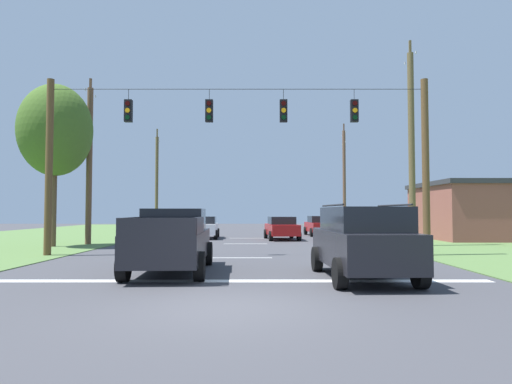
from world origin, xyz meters
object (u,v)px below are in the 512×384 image
(overhead_signal_span, at_px, (238,156))
(utility_pole_mid_right, at_px, (411,146))
(utility_pole_far_right, at_px, (344,178))
(roadside_store, at_px, (508,211))
(distant_car_oncoming, at_px, (320,225))
(tree_roadside_right, at_px, (55,130))
(distant_car_far_parked, at_px, (281,228))
(utility_pole_far_left, at_px, (156,182))
(pickup_truck, at_px, (172,240))
(utility_pole_mid_left, at_px, (89,164))
(distant_car_crossing_white, at_px, (203,227))
(suv_black, at_px, (362,240))

(overhead_signal_span, bearing_deg, utility_pole_mid_right, 29.56)
(utility_pole_far_right, distance_m, roadside_store, 15.37)
(utility_pole_mid_right, relative_size, roadside_store, 0.99)
(distant_car_oncoming, xyz_separation_m, roadside_store, (12.16, -4.36, 1.14))
(distant_car_oncoming, relative_size, tree_roadside_right, 0.51)
(distant_car_far_parked, xyz_separation_m, utility_pole_far_left, (-11.27, 13.14, 3.93))
(pickup_truck, height_order, distant_car_far_parked, pickup_truck)
(utility_pole_mid_right, distance_m, utility_pole_mid_left, 17.97)
(overhead_signal_span, bearing_deg, utility_pole_mid_left, 143.71)
(pickup_truck, distance_m, distant_car_crossing_white, 17.24)
(utility_pole_mid_right, relative_size, utility_pole_far_right, 1.09)
(utility_pole_far_right, relative_size, utility_pole_mid_left, 1.09)
(distant_car_oncoming, height_order, distant_car_far_parked, same)
(overhead_signal_span, relative_size, distant_car_far_parked, 3.66)
(distant_car_crossing_white, xyz_separation_m, roadside_store, (20.73, -0.82, 1.14))
(distant_car_crossing_white, height_order, utility_pole_mid_right, utility_pole_mid_right)
(utility_pole_mid_left, height_order, tree_roadside_right, utility_pole_mid_left)
(suv_black, height_order, utility_pole_mid_right, utility_pole_mid_right)
(distant_car_far_parked, bearing_deg, utility_pole_mid_right, -40.30)
(utility_pole_mid_right, bearing_deg, overhead_signal_span, -150.44)
(overhead_signal_span, relative_size, utility_pole_mid_right, 1.45)
(distant_car_crossing_white, relative_size, distant_car_far_parked, 0.98)
(utility_pole_far_left, bearing_deg, suv_black, -67.73)
(utility_pole_mid_right, bearing_deg, tree_roadside_right, -178.37)
(overhead_signal_span, relative_size, roadside_store, 1.43)
(suv_black, relative_size, utility_pole_mid_left, 0.51)
(roadside_store, bearing_deg, utility_pole_mid_left, -169.44)
(distant_car_far_parked, bearing_deg, distant_car_crossing_white, 166.41)
(distant_car_oncoming, bearing_deg, utility_pole_far_right, 66.32)
(overhead_signal_span, distance_m, utility_pole_far_right, 25.39)
(utility_pole_mid_right, bearing_deg, roadside_store, 35.41)
(overhead_signal_span, height_order, distant_car_far_parked, overhead_signal_span)
(distant_car_far_parked, bearing_deg, utility_pole_far_right, 62.20)
(utility_pole_mid_right, xyz_separation_m, utility_pole_far_right, (-0.00, 18.46, -0.31))
(utility_pole_mid_right, height_order, utility_pole_far_left, utility_pole_mid_right)
(overhead_signal_span, distance_m, utility_pole_mid_left, 10.85)
(overhead_signal_span, relative_size, utility_pole_far_left, 1.65)
(utility_pole_far_right, bearing_deg, distant_car_oncoming, -113.68)
(suv_black, height_order, distant_car_far_parked, suv_black)
(suv_black, distance_m, distant_car_crossing_white, 19.78)
(overhead_signal_span, relative_size, suv_black, 3.35)
(distant_car_oncoming, height_order, utility_pole_mid_left, utility_pole_mid_left)
(suv_black, distance_m, roadside_store, 22.81)
(pickup_truck, relative_size, suv_black, 1.13)
(distant_car_crossing_white, height_order, tree_roadside_right, tree_roadside_right)
(overhead_signal_span, xyz_separation_m, utility_pole_mid_left, (-8.74, 6.42, 0.36))
(overhead_signal_span, height_order, utility_pole_mid_left, utility_pole_mid_left)
(suv_black, bearing_deg, distant_car_crossing_white, 109.34)
(utility_pole_far_left, bearing_deg, overhead_signal_span, -69.85)
(distant_car_far_parked, xyz_separation_m, utility_pole_far_right, (6.72, 12.75, 4.29))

